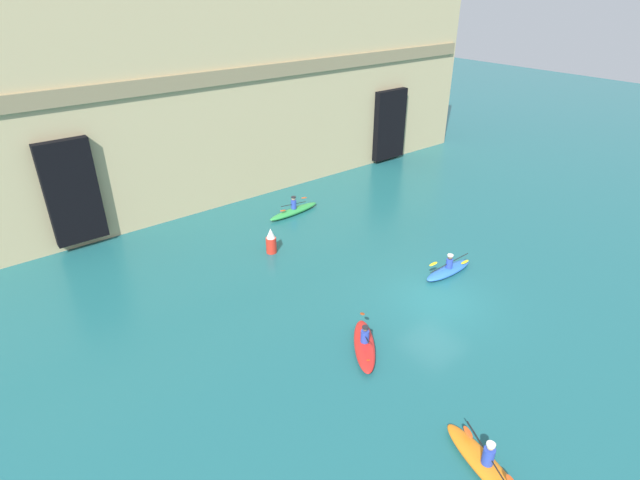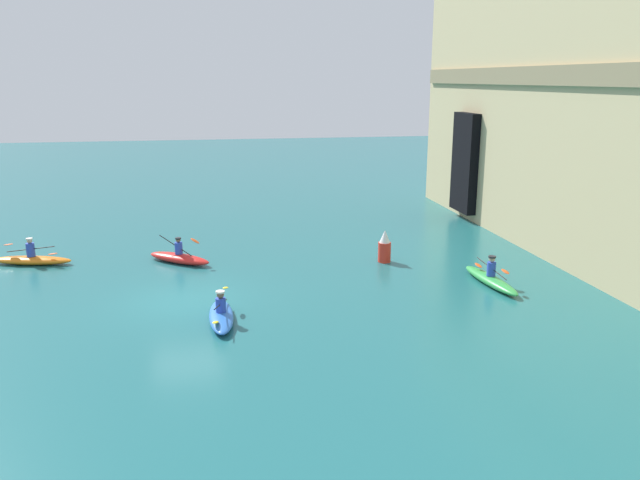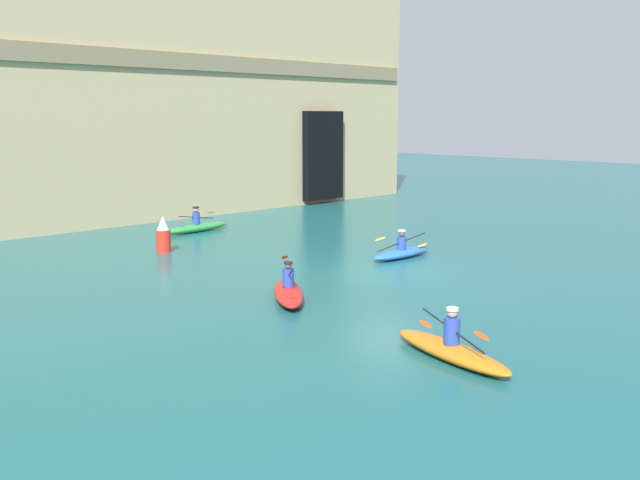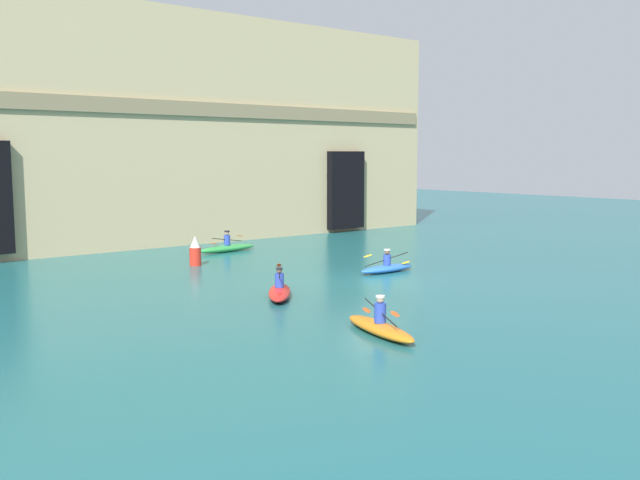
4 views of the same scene
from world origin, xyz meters
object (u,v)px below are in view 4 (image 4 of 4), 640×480
object	(u,v)px
kayak_green	(227,248)
marker_buoy	(195,252)
kayak_red	(279,291)
kayak_orange	(380,327)
kayak_blue	(387,268)

from	to	relation	value
kayak_green	marker_buoy	distance (m)	4.79
marker_buoy	kayak_red	bearing A→B (deg)	-99.39
kayak_red	kayak_orange	bearing A→B (deg)	-150.21
kayak_orange	kayak_blue	bearing A→B (deg)	-32.51
kayak_green	marker_buoy	world-z (taller)	marker_buoy
kayak_blue	kayak_orange	bearing A→B (deg)	44.48
kayak_green	kayak_red	distance (m)	12.67
kayak_orange	kayak_red	xyz separation A→B (m)	(0.87, 6.05, 0.01)
kayak_blue	kayak_red	bearing A→B (deg)	12.84
kayak_orange	kayak_green	xyz separation A→B (m)	(5.92, 17.68, 0.01)
kayak_orange	kayak_red	bearing A→B (deg)	4.97
kayak_red	marker_buoy	world-z (taller)	marker_buoy
kayak_red	marker_buoy	xyz separation A→B (m)	(1.41, 8.53, 0.41)
kayak_blue	kayak_green	bearing A→B (deg)	-79.32
kayak_orange	marker_buoy	size ratio (longest dim) A/B	2.52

